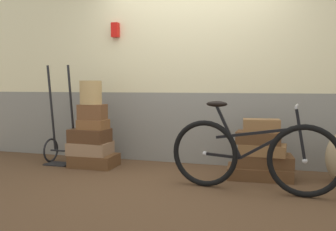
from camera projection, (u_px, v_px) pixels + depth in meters
name	position (u px, v px, depth m)	size (l,w,h in m)	color
ground	(179.00, 180.00, 4.06)	(8.76, 5.20, 0.06)	#513823
station_building	(196.00, 54.00, 4.73)	(6.76, 0.74, 2.96)	gray
suitcase_0	(94.00, 160.00, 4.59)	(0.58, 0.40, 0.16)	brown
suitcase_1	(91.00, 148.00, 4.60)	(0.51, 0.40, 0.16)	#937051
suitcase_2	(90.00, 136.00, 4.57)	(0.49, 0.34, 0.18)	#4C2D19
suitcase_3	(93.00, 124.00, 4.54)	(0.36, 0.27, 0.12)	brown
suitcase_4	(92.00, 112.00, 4.54)	(0.33, 0.24, 0.20)	brown
suitcase_5	(259.00, 172.00, 4.01)	(0.72, 0.40, 0.14)	brown
suitcase_6	(263.00, 160.00, 4.01)	(0.65, 0.35, 0.14)	brown
suitcase_7	(262.00, 150.00, 3.96)	(0.51, 0.29, 0.13)	olive
suitcase_8	(259.00, 138.00, 3.98)	(0.50, 0.28, 0.14)	brown
suitcase_9	(261.00, 125.00, 3.98)	(0.40, 0.22, 0.14)	olive
wicker_basket	(91.00, 93.00, 4.54)	(0.28, 0.28, 0.31)	tan
luggage_trolley	(62.00, 142.00, 4.78)	(0.40, 0.39, 1.33)	black
bicycle	(252.00, 155.00, 3.49)	(1.68, 0.46, 0.90)	black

